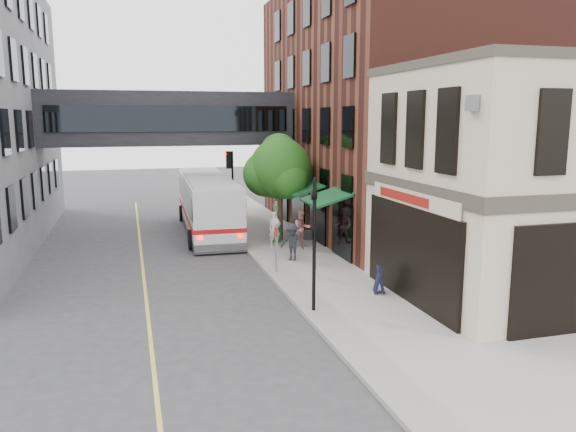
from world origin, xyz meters
TOP-DOWN VIEW (x-y plane):
  - ground at (0.00, 0.00)m, footprint 120.00×120.00m
  - sidewalk_main at (2.00, 14.00)m, footprint 4.00×60.00m
  - corner_building at (8.97, 2.00)m, footprint 10.19×8.12m
  - brick_building at (9.98, 15.00)m, footprint 13.76×18.00m
  - skyway_bridge at (-3.00, 18.00)m, footprint 14.00×3.18m
  - traffic_signal_near at (0.37, 2.00)m, footprint 0.44×0.22m
  - traffic_signal_far at (0.26, 17.00)m, footprint 0.53×0.28m
  - street_sign_pole at (0.39, 7.00)m, footprint 0.08×0.75m
  - street_tree at (2.19, 13.22)m, footprint 3.80×3.20m
  - lane_marking at (-5.00, 10.00)m, footprint 0.12×40.00m
  - bus at (-1.11, 16.90)m, footprint 3.18×11.85m
  - pedestrian_a at (1.55, 11.67)m, footprint 0.69×0.50m
  - pedestrian_b at (2.80, 11.11)m, footprint 0.95×0.77m
  - pedestrian_c at (1.59, 8.62)m, footprint 1.27×1.12m
  - newspaper_box at (1.86, 12.60)m, footprint 0.57×0.54m
  - sandwich_board at (3.34, 3.16)m, footprint 0.50×0.63m

SIDE VIEW (x-z plane):
  - ground at x=0.00m, z-range 0.00..0.00m
  - lane_marking at x=-5.00m, z-range 0.00..0.01m
  - sidewalk_main at x=2.00m, z-range 0.00..0.15m
  - newspaper_box at x=1.86m, z-range 0.15..1.09m
  - sandwich_board at x=3.34m, z-range 0.15..1.13m
  - pedestrian_c at x=1.59m, z-range 0.15..1.85m
  - pedestrian_a at x=1.55m, z-range 0.15..1.89m
  - pedestrian_b at x=2.80m, z-range 0.15..2.03m
  - bus at x=-1.11m, z-range 0.19..3.36m
  - street_sign_pole at x=0.39m, z-range 0.43..3.43m
  - traffic_signal_near at x=0.37m, z-range 0.68..5.28m
  - traffic_signal_far at x=0.26m, z-range 1.09..5.59m
  - street_tree at x=2.19m, z-range 1.11..6.71m
  - corner_building at x=8.97m, z-range -0.01..8.44m
  - skyway_bridge at x=-3.00m, z-range 5.00..8.00m
  - brick_building at x=9.98m, z-range -0.01..13.99m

